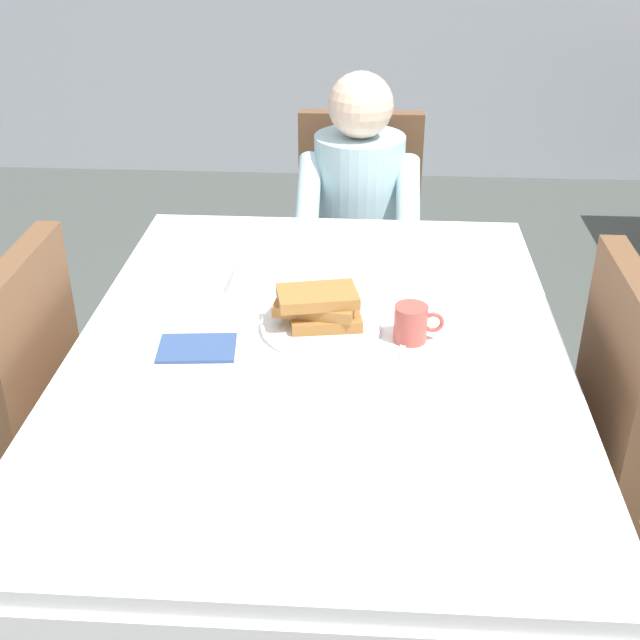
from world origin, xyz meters
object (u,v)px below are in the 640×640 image
(plate_breakfast, at_px, (322,326))
(knife_right_of_plate, at_px, (404,335))
(chair_diner, at_px, (358,230))
(cup_coffee, at_px, (412,323))
(breakfast_stack, at_px, (319,306))
(syrup_pitcher, at_px, (238,276))
(diner_person, at_px, (358,210))
(chair_left_side, at_px, (2,408))
(spoon_near_edge, at_px, (331,401))
(fork_left_of_plate, at_px, (239,330))
(dining_table_main, at_px, (319,377))

(plate_breakfast, distance_m, knife_right_of_plate, 0.19)
(chair_diner, bearing_deg, cup_coffee, 97.04)
(knife_right_of_plate, bearing_deg, breakfast_stack, 86.49)
(chair_diner, relative_size, plate_breakfast, 3.32)
(syrup_pitcher, bearing_deg, plate_breakfast, -40.26)
(diner_person, height_order, chair_left_side, diner_person)
(diner_person, bearing_deg, cup_coffee, 98.14)
(diner_person, relative_size, knife_right_of_plate, 5.60)
(spoon_near_edge, bearing_deg, plate_breakfast, 97.23)
(plate_breakfast, distance_m, spoon_near_edge, 0.30)
(fork_left_of_plate, bearing_deg, syrup_pitcher, 13.29)
(cup_coffee, bearing_deg, syrup_pitcher, 152.18)
(breakfast_stack, height_order, spoon_near_edge, breakfast_stack)
(dining_table_main, bearing_deg, spoon_near_edge, -80.20)
(chair_diner, height_order, breakfast_stack, chair_diner)
(plate_breakfast, height_order, cup_coffee, cup_coffee)
(breakfast_stack, relative_size, fork_left_of_plate, 1.16)
(spoon_near_edge, bearing_deg, cup_coffee, 57.27)
(syrup_pitcher, bearing_deg, breakfast_stack, -40.10)
(diner_person, bearing_deg, knife_right_of_plate, 97.41)
(chair_left_side, distance_m, knife_right_of_plate, 0.99)
(chair_diner, relative_size, chair_left_side, 1.00)
(plate_breakfast, relative_size, syrup_pitcher, 3.50)
(cup_coffee, xyz_separation_m, knife_right_of_plate, (-0.02, 0.02, -0.04))
(knife_right_of_plate, bearing_deg, plate_breakfast, 87.94)
(chair_diner, relative_size, knife_right_of_plate, 4.65)
(breakfast_stack, bearing_deg, chair_diner, 86.34)
(breakfast_stack, height_order, fork_left_of_plate, breakfast_stack)
(cup_coffee, relative_size, fork_left_of_plate, 0.63)
(syrup_pitcher, distance_m, knife_right_of_plate, 0.46)
(chair_left_side, relative_size, cup_coffee, 8.23)
(diner_person, distance_m, spoon_near_edge, 1.24)
(dining_table_main, height_order, cup_coffee, cup_coffee)
(chair_left_side, bearing_deg, breakfast_stack, -84.43)
(chair_diner, distance_m, syrup_pitcher, 0.99)
(dining_table_main, relative_size, diner_person, 1.36)
(dining_table_main, distance_m, breakfast_stack, 0.16)
(knife_right_of_plate, bearing_deg, chair_left_side, 96.88)
(chair_left_side, distance_m, cup_coffee, 1.01)
(breakfast_stack, relative_size, spoon_near_edge, 1.39)
(chair_diner, bearing_deg, breakfast_stack, 86.34)
(chair_left_side, bearing_deg, diner_person, -39.52)
(diner_person, bearing_deg, syrup_pitcher, 69.24)
(syrup_pitcher, relative_size, fork_left_of_plate, 0.44)
(diner_person, height_order, syrup_pitcher, diner_person)
(cup_coffee, bearing_deg, fork_left_of_plate, 177.50)
(breakfast_stack, bearing_deg, chair_left_side, -174.43)
(breakfast_stack, height_order, knife_right_of_plate, breakfast_stack)
(dining_table_main, bearing_deg, chair_left_side, 180.00)
(fork_left_of_plate, relative_size, spoon_near_edge, 1.20)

